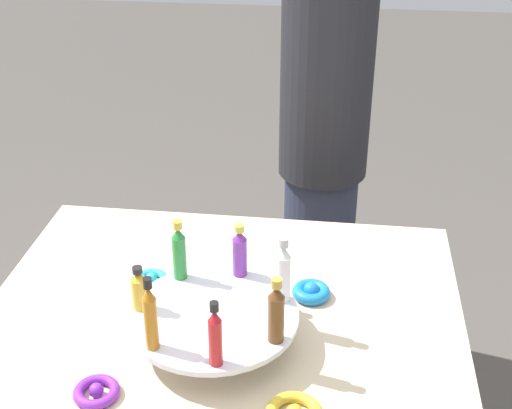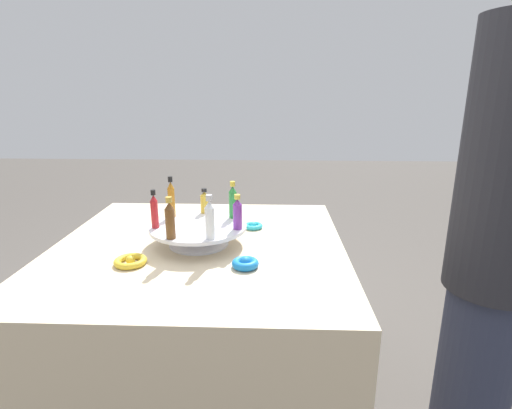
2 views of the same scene
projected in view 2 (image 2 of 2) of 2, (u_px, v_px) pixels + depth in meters
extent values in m
cube|color=beige|center=(203.00, 334.00, 1.52)|extent=(1.02, 1.02, 0.74)
cylinder|color=silver|center=(199.00, 243.00, 1.42)|extent=(0.21, 0.21, 0.01)
cylinder|color=silver|center=(199.00, 235.00, 1.41)|extent=(0.11, 0.11, 0.05)
cylinder|color=silver|center=(198.00, 227.00, 1.40)|extent=(0.34, 0.34, 0.01)
cylinder|color=silver|center=(210.00, 224.00, 1.26)|extent=(0.03, 0.03, 0.10)
cone|color=silver|center=(209.00, 204.00, 1.24)|extent=(0.03, 0.03, 0.02)
cylinder|color=#B2B2B7|center=(209.00, 198.00, 1.23)|extent=(0.02, 0.02, 0.02)
cylinder|color=#702D93|center=(238.00, 217.00, 1.35)|extent=(0.03, 0.03, 0.09)
cone|color=#702D93|center=(237.00, 202.00, 1.34)|extent=(0.03, 0.03, 0.02)
cylinder|color=gold|center=(237.00, 197.00, 1.33)|extent=(0.02, 0.02, 0.02)
cylinder|color=#288438|center=(233.00, 205.00, 1.47)|extent=(0.03, 0.03, 0.10)
cone|color=#288438|center=(233.00, 189.00, 1.45)|extent=(0.03, 0.03, 0.02)
cylinder|color=gold|center=(233.00, 184.00, 1.45)|extent=(0.02, 0.02, 0.02)
cylinder|color=gold|center=(205.00, 204.00, 1.53)|extent=(0.03, 0.03, 0.07)
cone|color=gold|center=(204.00, 194.00, 1.52)|extent=(0.03, 0.03, 0.02)
cylinder|color=black|center=(204.00, 190.00, 1.51)|extent=(0.02, 0.02, 0.01)
cylinder|color=#AD6B19|center=(172.00, 203.00, 1.48)|extent=(0.03, 0.03, 0.11)
cone|color=#AD6B19|center=(170.00, 185.00, 1.46)|extent=(0.02, 0.02, 0.02)
cylinder|color=black|center=(170.00, 179.00, 1.45)|extent=(0.02, 0.02, 0.02)
cylinder|color=#B21E23|center=(155.00, 214.00, 1.36)|extent=(0.03, 0.03, 0.10)
cone|color=#B21E23|center=(153.00, 198.00, 1.35)|extent=(0.02, 0.02, 0.02)
cylinder|color=black|center=(153.00, 192.00, 1.34)|extent=(0.02, 0.02, 0.02)
cylinder|color=brown|center=(170.00, 224.00, 1.26)|extent=(0.03, 0.03, 0.10)
cone|color=brown|center=(169.00, 206.00, 1.25)|extent=(0.03, 0.03, 0.02)
cylinder|color=#B79338|center=(169.00, 200.00, 1.24)|extent=(0.02, 0.02, 0.02)
torus|color=blue|center=(245.00, 263.00, 1.23)|extent=(0.08, 0.08, 0.03)
sphere|color=blue|center=(245.00, 262.00, 1.23)|extent=(0.04, 0.04, 0.04)
torus|color=#2DB7CC|center=(253.00, 226.00, 1.58)|extent=(0.08, 0.08, 0.02)
sphere|color=#2DB7CC|center=(253.00, 225.00, 1.58)|extent=(0.03, 0.03, 0.03)
torus|color=purple|center=(163.00, 224.00, 1.60)|extent=(0.09, 0.09, 0.02)
sphere|color=purple|center=(163.00, 223.00, 1.60)|extent=(0.03, 0.03, 0.03)
torus|color=gold|center=(130.00, 261.00, 1.25)|extent=(0.10, 0.10, 0.02)
sphere|color=gold|center=(130.00, 260.00, 1.25)|extent=(0.03, 0.03, 0.03)
cylinder|color=#282D42|center=(473.00, 380.00, 1.33)|extent=(0.24, 0.24, 0.68)
cylinder|color=#232328|center=(512.00, 163.00, 1.12)|extent=(0.28, 0.28, 0.78)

